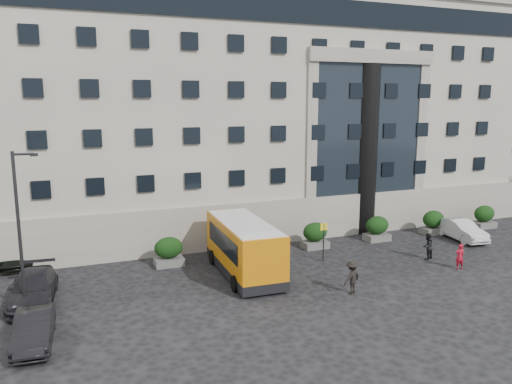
{
  "coord_description": "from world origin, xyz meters",
  "views": [
    {
      "loc": [
        -9.98,
        -22.28,
        10.29
      ],
      "look_at": [
        0.58,
        4.42,
        5.0
      ],
      "focal_mm": 35.0,
      "sensor_mm": 36.0,
      "label": 1
    }
  ],
  "objects_px": {
    "hedge_b": "(246,243)",
    "hedge_d": "(377,228)",
    "street_lamp": "(20,228)",
    "pedestrian_b": "(427,246)",
    "hedge_c": "(315,235)",
    "pedestrian_c": "(352,277)",
    "hedge_e": "(433,222)",
    "pedestrian_a": "(460,256)",
    "parked_car_b": "(34,329)",
    "parked_car_c": "(33,288)",
    "bus_stop_sign": "(324,235)",
    "hedge_a": "(169,251)",
    "hedge_f": "(484,217)",
    "parked_car_d": "(11,254)",
    "white_taxi": "(461,230)",
    "minibus": "(244,246)"
  },
  "relations": [
    {
      "from": "street_lamp",
      "to": "bus_stop_sign",
      "type": "height_order",
      "value": "street_lamp"
    },
    {
      "from": "hedge_a",
      "to": "bus_stop_sign",
      "type": "relative_size",
      "value": 0.73
    },
    {
      "from": "hedge_e",
      "to": "pedestrian_b",
      "type": "distance_m",
      "value": 6.83
    },
    {
      "from": "hedge_c",
      "to": "white_taxi",
      "type": "relative_size",
      "value": 0.41
    },
    {
      "from": "hedge_b",
      "to": "hedge_d",
      "type": "bearing_deg",
      "value": 0.0
    },
    {
      "from": "hedge_c",
      "to": "pedestrian_b",
      "type": "distance_m",
      "value": 7.51
    },
    {
      "from": "bus_stop_sign",
      "to": "parked_car_c",
      "type": "distance_m",
      "value": 17.26
    },
    {
      "from": "hedge_e",
      "to": "hedge_f",
      "type": "xyz_separation_m",
      "value": [
        5.2,
        0.0,
        0.0
      ]
    },
    {
      "from": "hedge_a",
      "to": "pedestrian_b",
      "type": "distance_m",
      "value": 16.81
    },
    {
      "from": "hedge_c",
      "to": "parked_car_b",
      "type": "relative_size",
      "value": 0.44
    },
    {
      "from": "hedge_a",
      "to": "pedestrian_a",
      "type": "xyz_separation_m",
      "value": [
        16.58,
        -7.25,
        -0.13
      ]
    },
    {
      "from": "hedge_d",
      "to": "pedestrian_c",
      "type": "distance_m",
      "value": 11.04
    },
    {
      "from": "street_lamp",
      "to": "bus_stop_sign",
      "type": "xyz_separation_m",
      "value": [
        17.44,
        2.0,
        -2.64
      ]
    },
    {
      "from": "hedge_e",
      "to": "pedestrian_a",
      "type": "height_order",
      "value": "hedge_e"
    },
    {
      "from": "hedge_f",
      "to": "white_taxi",
      "type": "xyz_separation_m",
      "value": [
        -4.39,
        -2.1,
        -0.18
      ]
    },
    {
      "from": "parked_car_d",
      "to": "white_taxi",
      "type": "xyz_separation_m",
      "value": [
        30.91,
        -6.01,
        0.04
      ]
    },
    {
      "from": "hedge_b",
      "to": "parked_car_d",
      "type": "bearing_deg",
      "value": 164.93
    },
    {
      "from": "hedge_a",
      "to": "hedge_f",
      "type": "bearing_deg",
      "value": 0.0
    },
    {
      "from": "hedge_e",
      "to": "minibus",
      "type": "xyz_separation_m",
      "value": [
        -16.94,
        -3.25,
        0.85
      ]
    },
    {
      "from": "hedge_f",
      "to": "street_lamp",
      "type": "relative_size",
      "value": 0.23
    },
    {
      "from": "parked_car_c",
      "to": "hedge_e",
      "type": "bearing_deg",
      "value": 10.94
    },
    {
      "from": "white_taxi",
      "to": "hedge_c",
      "type": "bearing_deg",
      "value": 174.96
    },
    {
      "from": "parked_car_b",
      "to": "pedestrian_b",
      "type": "xyz_separation_m",
      "value": [
        23.57,
        3.27,
        0.17
      ]
    },
    {
      "from": "hedge_a",
      "to": "pedestrian_b",
      "type": "xyz_separation_m",
      "value": [
        16.07,
        -4.93,
        -0.06
      ]
    },
    {
      "from": "hedge_f",
      "to": "pedestrian_b",
      "type": "bearing_deg",
      "value": -153.62
    },
    {
      "from": "bus_stop_sign",
      "to": "parked_car_c",
      "type": "xyz_separation_m",
      "value": [
        -17.22,
        -0.47,
        -0.95
      ]
    },
    {
      "from": "street_lamp",
      "to": "parked_car_c",
      "type": "xyz_separation_m",
      "value": [
        0.22,
        1.53,
        -3.59
      ]
    },
    {
      "from": "street_lamp",
      "to": "parked_car_d",
      "type": "relative_size",
      "value": 1.58
    },
    {
      "from": "hedge_e",
      "to": "pedestrian_a",
      "type": "xyz_separation_m",
      "value": [
        -4.22,
        -7.25,
        -0.13
      ]
    },
    {
      "from": "parked_car_b",
      "to": "parked_car_c",
      "type": "distance_m",
      "value": 4.93
    },
    {
      "from": "hedge_b",
      "to": "pedestrian_a",
      "type": "bearing_deg",
      "value": -32.51
    },
    {
      "from": "hedge_f",
      "to": "street_lamp",
      "type": "bearing_deg",
      "value": -171.95
    },
    {
      "from": "parked_car_c",
      "to": "pedestrian_b",
      "type": "bearing_deg",
      "value": 0.41
    },
    {
      "from": "hedge_c",
      "to": "pedestrian_c",
      "type": "relative_size",
      "value": 1.01
    },
    {
      "from": "hedge_b",
      "to": "bus_stop_sign",
      "type": "bearing_deg",
      "value": -33.07
    },
    {
      "from": "hedge_c",
      "to": "bus_stop_sign",
      "type": "distance_m",
      "value": 3.05
    },
    {
      "from": "parked_car_b",
      "to": "minibus",
      "type": "bearing_deg",
      "value": 26.9
    },
    {
      "from": "hedge_b",
      "to": "white_taxi",
      "type": "relative_size",
      "value": 0.41
    },
    {
      "from": "street_lamp",
      "to": "pedestrian_b",
      "type": "height_order",
      "value": "street_lamp"
    },
    {
      "from": "minibus",
      "to": "parked_car_c",
      "type": "bearing_deg",
      "value": -177.61
    },
    {
      "from": "street_lamp",
      "to": "minibus",
      "type": "bearing_deg",
      "value": 7.48
    },
    {
      "from": "white_taxi",
      "to": "pedestrian_c",
      "type": "height_order",
      "value": "pedestrian_c"
    },
    {
      "from": "hedge_d",
      "to": "street_lamp",
      "type": "bearing_deg",
      "value": -168.47
    },
    {
      "from": "hedge_a",
      "to": "parked_car_c",
      "type": "relative_size",
      "value": 0.34
    },
    {
      "from": "bus_stop_sign",
      "to": "parked_car_c",
      "type": "height_order",
      "value": "bus_stop_sign"
    },
    {
      "from": "hedge_d",
      "to": "pedestrian_b",
      "type": "height_order",
      "value": "hedge_d"
    },
    {
      "from": "street_lamp",
      "to": "parked_car_c",
      "type": "relative_size",
      "value": 1.5
    },
    {
      "from": "street_lamp",
      "to": "minibus",
      "type": "distance_m",
      "value": 12.18
    },
    {
      "from": "parked_car_b",
      "to": "hedge_e",
      "type": "bearing_deg",
      "value": 19.53
    },
    {
      "from": "bus_stop_sign",
      "to": "pedestrian_b",
      "type": "bearing_deg",
      "value": -17.95
    }
  ]
}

